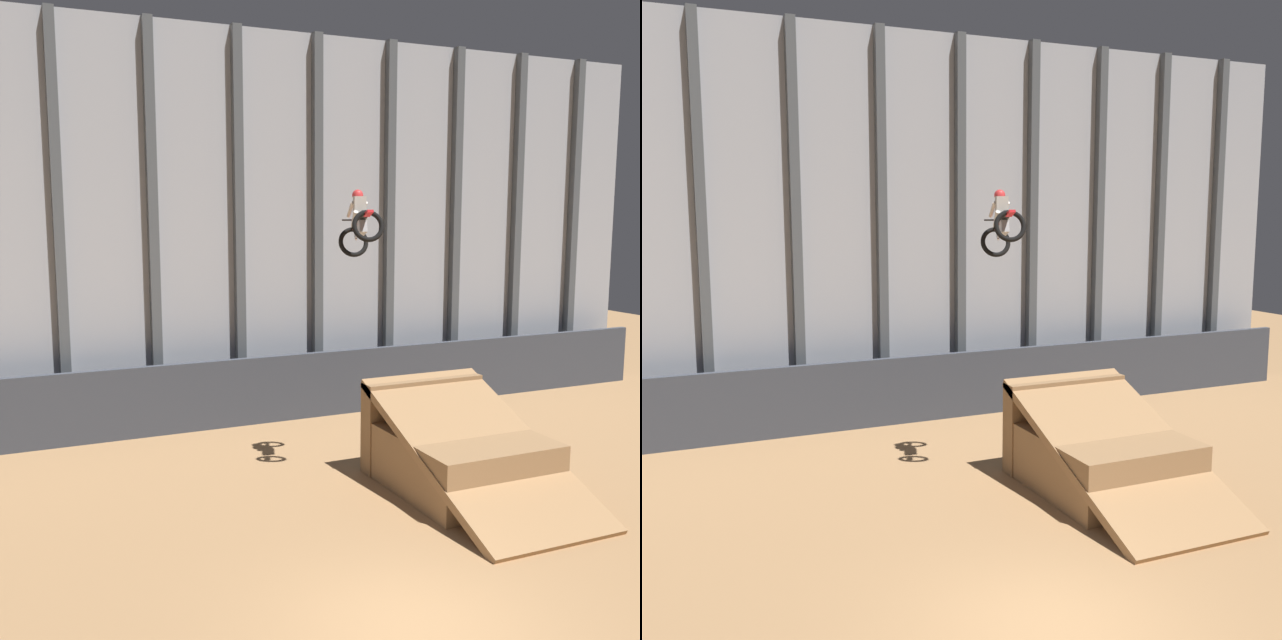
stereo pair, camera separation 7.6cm
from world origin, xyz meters
The scene contains 5 objects.
ground_plane centered at (0.00, 0.00, 0.00)m, with size 60.00×60.00×0.00m, color #9E754C.
arena_back_wall centered at (0.00, 12.50, 5.75)m, with size 32.00×0.40×11.50m.
lower_barrier centered at (0.00, 11.33, 0.99)m, with size 31.36×0.20×1.99m.
dirt_ramp centered at (3.94, 4.73, 0.80)m, with size 3.13×5.36×2.37m.
rider_bike_solo centered at (2.29, 6.41, 5.92)m, with size 1.07×1.78×1.62m.
Camera 2 is at (-5.44, -9.08, 6.24)m, focal length 42.00 mm.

